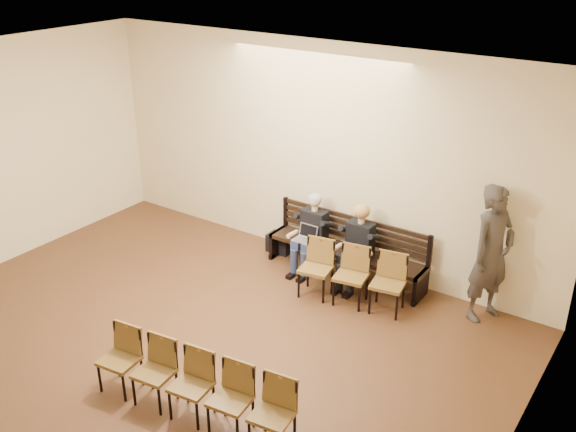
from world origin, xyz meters
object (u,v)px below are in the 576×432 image
(seated_man, at_px, (311,235))
(laptop, at_px, (304,241))
(bag, at_px, (280,243))
(chair_row_front, at_px, (351,277))
(seated_woman, at_px, (357,250))
(passerby, at_px, (493,244))
(bench, at_px, (345,262))
(chair_row_back, at_px, (191,387))
(water_bottle, at_px, (357,261))

(seated_man, distance_m, laptop, 0.20)
(bag, xyz_separation_m, chair_row_front, (1.76, -0.75, 0.27))
(seated_woman, bearing_deg, passerby, 6.56)
(passerby, bearing_deg, bag, 114.59)
(bag, bearing_deg, passerby, 0.00)
(bench, height_order, chair_row_back, chair_row_back)
(seated_man, relative_size, chair_row_front, 0.78)
(seated_woman, bearing_deg, bench, 154.43)
(seated_woman, distance_m, passerby, 2.00)
(chair_row_front, bearing_deg, seated_woman, 101.15)
(seated_man, xyz_separation_m, seated_woman, (0.81, 0.00, -0.02))
(seated_woman, height_order, water_bottle, seated_woman)
(bench, xyz_separation_m, laptop, (-0.56, -0.32, 0.34))
(laptop, xyz_separation_m, passerby, (2.73, 0.42, 0.56))
(passerby, relative_size, chair_row_back, 0.92)
(laptop, relative_size, water_bottle, 1.45)
(bench, distance_m, seated_woman, 0.45)
(bag, distance_m, chair_row_back, 4.08)
(seated_woman, height_order, passerby, passerby)
(laptop, relative_size, chair_row_back, 0.13)
(seated_man, xyz_separation_m, chair_row_front, (1.02, -0.53, -0.17))
(chair_row_front, distance_m, chair_row_back, 3.06)
(bench, distance_m, passerby, 2.34)
(seated_man, relative_size, laptop, 3.75)
(bag, bearing_deg, seated_man, -16.52)
(water_bottle, xyz_separation_m, chair_row_front, (0.04, -0.23, -0.13))
(passerby, bearing_deg, laptop, 123.34)
(laptop, height_order, chair_row_front, chair_row_front)
(seated_woman, height_order, chair_row_front, seated_woman)
(seated_man, distance_m, chair_row_front, 1.16)
(water_bottle, relative_size, chair_row_front, 0.14)
(seated_man, xyz_separation_m, bag, (-0.74, 0.22, -0.44))
(bench, height_order, water_bottle, water_bottle)
(passerby, height_order, chair_row_front, passerby)
(seated_woman, distance_m, chair_row_front, 0.59)
(bench, relative_size, water_bottle, 11.91)
(passerby, bearing_deg, seated_woman, 121.15)
(water_bottle, bearing_deg, bag, 163.16)
(seated_woman, bearing_deg, seated_man, 180.00)
(bench, distance_m, chair_row_front, 0.82)
(seated_woman, bearing_deg, chair_row_front, -68.74)
(bench, relative_size, chair_row_front, 1.71)
(bench, height_order, seated_woman, seated_woman)
(bag, height_order, chair_row_back, chair_row_back)
(water_bottle, height_order, bag, water_bottle)
(seated_man, relative_size, passerby, 0.53)
(seated_man, distance_m, passerby, 2.78)
(chair_row_back, bearing_deg, passerby, 55.26)
(bench, xyz_separation_m, passerby, (2.16, 0.10, 0.90))
(seated_man, height_order, seated_woman, seated_man)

